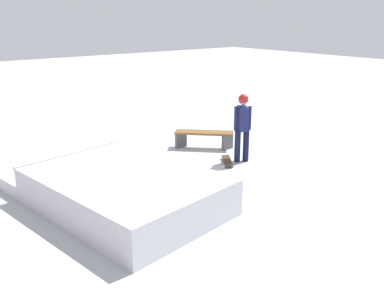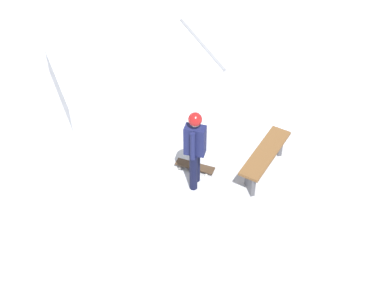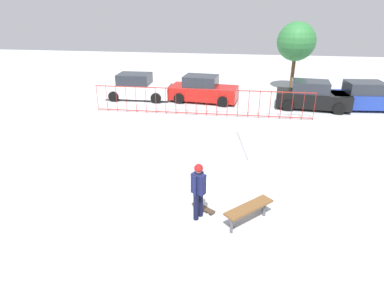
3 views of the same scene
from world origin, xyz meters
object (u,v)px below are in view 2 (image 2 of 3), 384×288
skate_ramp (152,68)px  skater (195,145)px  skateboard (195,166)px  park_bench (265,156)px

skate_ramp → skater: skater is taller
skateboard → park_bench: 1.40m
skate_ramp → skateboard: 3.35m
skateboard → park_bench: bearing=-159.0°
skater → park_bench: (1.43, 0.04, -0.65)m
skateboard → park_bench: (1.33, -0.35, 0.28)m
skate_ramp → park_bench: 4.00m
skateboard → park_bench: size_ratio=0.54×
skater → skateboard: size_ratio=2.25×
skater → park_bench: bearing=-149.5°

